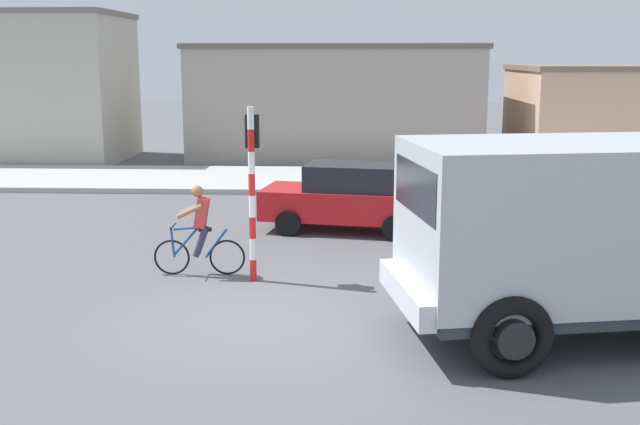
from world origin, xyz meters
TOP-DOWN VIEW (x-y plane):
  - ground_plane at (0.00, 0.00)m, footprint 120.00×120.00m
  - sidewalk_far at (0.00, 13.48)m, footprint 80.00×5.00m
  - truck_foreground at (5.01, -0.67)m, footprint 5.77×3.54m
  - cyclist at (-1.27, 2.36)m, footprint 1.73×0.50m
  - traffic_light_pole at (-0.21, 2.10)m, footprint 0.24×0.43m
  - car_red_near at (1.52, 6.30)m, footprint 4.22×2.36m
  - car_white_mid at (8.34, 7.66)m, footprint 4.28×2.55m
  - building_corner_left at (-11.48, 18.73)m, footprint 7.88×5.28m
  - building_mid_block at (0.80, 20.79)m, footprint 11.61×7.25m
  - building_corner_right at (11.78, 19.52)m, footprint 7.45×7.02m

SIDE VIEW (x-z plane):
  - ground_plane at x=0.00m, z-range 0.00..0.00m
  - sidewalk_far at x=0.00m, z-range 0.00..0.16m
  - car_red_near at x=1.52m, z-range 0.02..1.62m
  - car_white_mid at x=8.34m, z-range 0.02..1.62m
  - cyclist at x=-1.27m, z-range 0.00..1.72m
  - truck_foreground at x=5.01m, z-range 0.22..3.12m
  - building_corner_right at x=11.78m, z-range 0.00..3.75m
  - traffic_light_pole at x=-0.21m, z-range 0.47..3.67m
  - building_mid_block at x=0.80m, z-range 0.00..4.56m
  - building_corner_left at x=-11.48m, z-range 0.00..5.80m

